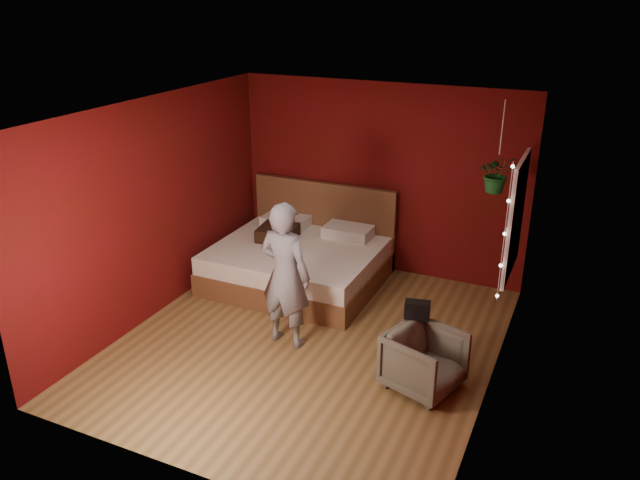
# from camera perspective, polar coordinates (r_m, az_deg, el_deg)

# --- Properties ---
(floor) EXTENTS (4.50, 4.50, 0.00)m
(floor) POSITION_cam_1_polar(r_m,az_deg,el_deg) (7.14, -1.02, -9.28)
(floor) COLOR brown
(floor) RESTS_ON ground
(room_walls) EXTENTS (4.04, 4.54, 2.62)m
(room_walls) POSITION_cam_1_polar(r_m,az_deg,el_deg) (6.43, -1.12, 3.58)
(room_walls) COLOR #57090C
(room_walls) RESTS_ON ground
(window) EXTENTS (0.05, 0.97, 1.27)m
(window) POSITION_cam_1_polar(r_m,az_deg,el_deg) (6.80, 17.44, 1.99)
(window) COLOR white
(window) RESTS_ON room_walls
(fairy_lights) EXTENTS (0.04, 0.04, 1.45)m
(fairy_lights) POSITION_cam_1_polar(r_m,az_deg,el_deg) (6.31, 16.53, 0.54)
(fairy_lights) COLOR silver
(fairy_lights) RESTS_ON room_walls
(bed) EXTENTS (2.14, 1.82, 1.18)m
(bed) POSITION_cam_1_polar(r_m,az_deg,el_deg) (8.41, -1.81, -1.81)
(bed) COLOR brown
(bed) RESTS_ON ground
(person) EXTENTS (0.64, 0.45, 1.66)m
(person) POSITION_cam_1_polar(r_m,az_deg,el_deg) (6.77, -3.21, -3.21)
(person) COLOR slate
(person) RESTS_ON ground
(armchair) EXTENTS (0.85, 0.83, 0.62)m
(armchair) POSITION_cam_1_polar(r_m,az_deg,el_deg) (6.34, 9.49, -10.82)
(armchair) COLOR #5D5849
(armchair) RESTS_ON ground
(handbag) EXTENTS (0.28, 0.18, 0.18)m
(handbag) POSITION_cam_1_polar(r_m,az_deg,el_deg) (6.39, 8.89, -6.32)
(handbag) COLOR black
(handbag) RESTS_ON armchair
(throw_pillow) EXTENTS (0.55, 0.55, 0.17)m
(throw_pillow) POSITION_cam_1_polar(r_m,az_deg,el_deg) (8.48, -3.88, 0.66)
(throw_pillow) COLOR black
(throw_pillow) RESTS_ON bed
(hanging_plant) EXTENTS (0.48, 0.45, 1.05)m
(hanging_plant) POSITION_cam_1_polar(r_m,az_deg,el_deg) (7.33, 15.89, 5.86)
(hanging_plant) COLOR silver
(hanging_plant) RESTS_ON room_walls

